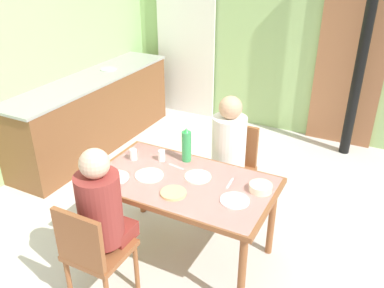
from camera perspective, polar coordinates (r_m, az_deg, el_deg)
The scene contains 23 objects.
ground_plane at distance 3.77m, azimuth -5.39°, elevation -12.61°, with size 7.27×7.27×0.00m, color silver.
wall_back at distance 5.54m, azimuth 10.16°, elevation 16.64°, with size 4.06×0.10×2.87m, color #A2C77E.
wall_left at distance 4.83m, azimuth -21.81°, elevation 13.67°, with size 0.10×4.20×2.87m, color #9FCB81.
door_wooden at distance 5.34m, azimuth 21.21°, elevation 10.04°, with size 0.80×0.05×2.00m, color #A06441.
stove_pipe_column at distance 4.97m, azimuth 23.16°, elevation 13.77°, with size 0.12×0.12×2.87m, color black.
curtain_panel at distance 5.92m, azimuth -0.93°, elevation 15.41°, with size 0.90×0.03×2.41m, color white.
kitchen_counter at distance 5.22m, azimuth -13.60°, elevation 4.33°, with size 0.61×2.50×0.91m.
dining_table at distance 3.20m, azimuth -1.24°, elevation -6.27°, with size 1.41×0.81×0.72m.
chair_near_diner at distance 2.93m, azimuth -13.73°, elevation -14.35°, with size 0.40×0.40×0.87m.
chair_far_diner at distance 3.82m, azimuth 5.72°, elevation -2.97°, with size 0.40×0.40×0.87m.
person_near_diner at distance 2.84m, azimuth -12.59°, elevation -8.50°, with size 0.30×0.37×0.77m.
person_far_diner at distance 3.57m, azimuth 5.11°, elevation -0.01°, with size 0.30×0.37×0.77m.
water_bottle_green_near at distance 3.36m, azimuth -0.77°, elevation -0.21°, with size 0.08×0.08×0.30m.
serving_bowl_center at distance 3.07m, azimuth 9.59°, elevation -6.03°, with size 0.17×0.17×0.06m, color beige.
dinner_plate_near_left at distance 3.19m, azimuth 0.83°, elevation -4.59°, with size 0.21×0.21×0.01m, color white.
dinner_plate_near_right at distance 3.24m, azimuth -10.72°, elevation -4.62°, with size 0.22×0.22×0.01m, color white.
dinner_plate_far_center at distance 2.94m, azimuth 5.99°, elevation -7.86°, with size 0.21×0.21×0.01m, color white.
dinner_plate_far_side at distance 3.23m, azimuth -6.01°, elevation -4.38°, with size 0.23×0.23×0.01m, color silver.
drinking_glass_by_near_diner at distance 3.46m, azimuth -8.21°, elevation -1.45°, with size 0.06×0.06×0.10m, color silver.
drinking_glass_by_far_diner at distance 3.42m, azimuth -4.27°, elevation -1.62°, with size 0.06×0.06×0.09m, color silver.
bread_plate_sliced at distance 3.00m, azimuth -2.63°, elevation -6.87°, with size 0.19×0.19×0.02m, color #DBB77A.
cutlery_knife_near at distance 3.34m, azimuth -2.20°, elevation -3.20°, with size 0.15×0.02×0.00m, color silver.
cutlery_fork_near at distance 3.13m, azimuth 5.32°, elevation -5.48°, with size 0.15×0.02×0.00m, color silver.
Camera 1 is at (1.63, -2.41, 2.40)m, focal length 38.11 mm.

